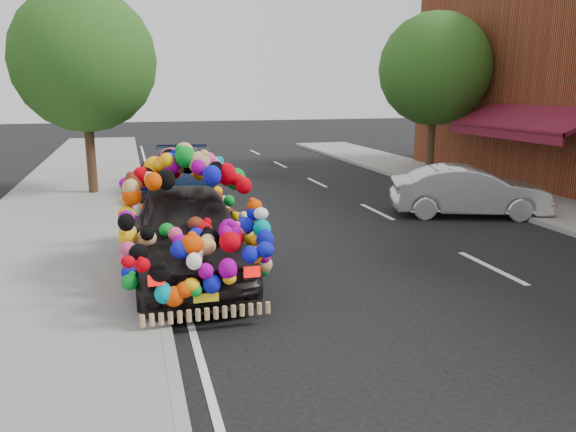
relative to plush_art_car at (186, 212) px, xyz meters
name	(u,v)px	position (x,y,z in m)	size (l,w,h in m)	color
ground	(305,286)	(1.80, -1.03, -1.15)	(100.00, 100.00, 0.00)	black
sidewalk	(24,310)	(-2.50, -1.03, -1.09)	(4.00, 60.00, 0.12)	gray
kerb	(160,296)	(-0.55, -1.03, -1.08)	(0.15, 60.00, 0.13)	gray
footpath_far	(575,215)	(10.00, 1.97, -1.09)	(3.00, 40.00, 0.12)	gray
lane_markings	(491,267)	(5.40, -1.03, -1.14)	(6.00, 50.00, 0.01)	silver
tree_near_sidewalk	(83,60)	(-2.00, 8.47, 2.87)	(4.20, 4.20, 6.13)	#332114
tree_far_b	(435,69)	(9.80, 8.97, 2.74)	(4.00, 4.00, 5.90)	#332114
plush_art_car	(186,212)	(0.00, 0.00, 0.00)	(2.24, 4.85, 2.23)	black
navy_sedan	(180,174)	(0.57, 7.60, -0.44)	(1.98, 4.87, 1.41)	#061433
silver_hatchback	(469,191)	(7.47, 2.92, -0.50)	(1.36, 3.91, 1.29)	silver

